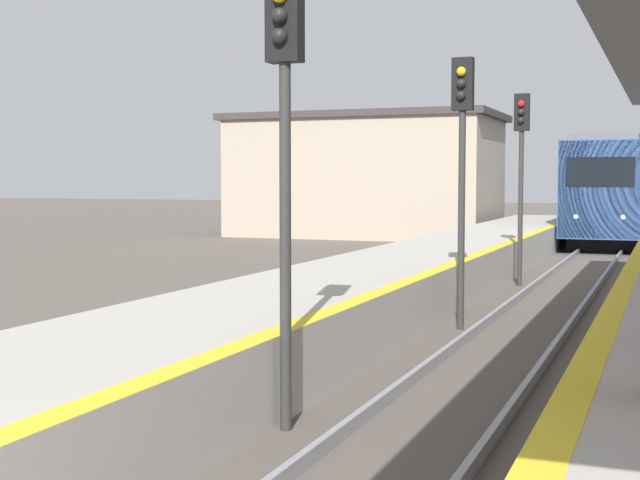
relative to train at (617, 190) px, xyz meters
name	(u,v)px	position (x,y,z in m)	size (l,w,h in m)	color
train	(617,190)	(0.00, 0.00, 0.00)	(2.83, 20.98, 4.24)	black
signal_near	(285,115)	(-1.38, -33.99, 1.12)	(0.36, 0.31, 4.70)	#2D2D2D
signal_mid	(462,141)	(-1.07, -27.12, 1.12)	(0.36, 0.31, 4.70)	#2D2D2D
signal_far	(521,153)	(-1.14, -20.25, 1.12)	(0.36, 0.31, 4.70)	#2D2D2D
station_building	(366,175)	(-10.96, -2.96, 0.67)	(12.28, 6.99, 5.62)	tan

